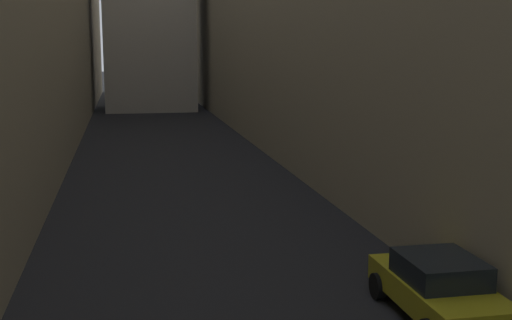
% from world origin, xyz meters
% --- Properties ---
extents(ground_plane, '(264.00, 264.00, 0.00)m').
position_xyz_m(ground_plane, '(0.00, 48.00, 0.00)').
color(ground_plane, black).
extents(parked_car_right_far, '(2.03, 4.21, 1.50)m').
position_xyz_m(parked_car_right_far, '(4.40, 22.42, 0.77)').
color(parked_car_right_far, '#A59919').
rests_on(parked_car_right_far, ground).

